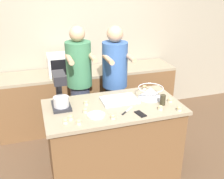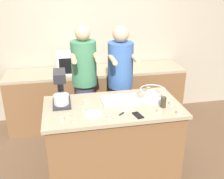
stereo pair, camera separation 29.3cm
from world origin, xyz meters
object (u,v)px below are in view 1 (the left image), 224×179
cupcake_7 (85,110)px  microwave_oven (63,64)px  baking_tray (119,100)px  cupcake_6 (144,87)px  knife (127,111)px  cupcake_2 (113,117)px  cupcake_8 (65,121)px  small_plate (96,115)px  stand_mixer (60,93)px  cell_phone (140,114)px  cupcake_9 (179,109)px  person_left (80,87)px  cupcake_1 (170,100)px  cupcake_4 (86,103)px  cupcake_0 (70,117)px  person_right (115,84)px  cupcake_5 (79,122)px  mixing_bowl (151,92)px  drinking_glass (163,100)px  cupcake_3 (160,108)px

cupcake_7 → microwave_oven: bearing=91.6°
baking_tray → microwave_oven: 1.32m
cupcake_6 → knife: bearing=-130.6°
cupcake_2 → cupcake_8: size_ratio=1.00×
small_plate → cupcake_6: bearing=33.3°
knife → stand_mixer: bearing=154.1°
cell_phone → knife: size_ratio=0.87×
cupcake_7 → cupcake_9: bearing=-15.4°
cupcake_9 → small_plate: bearing=169.8°
person_left → cupcake_1: person_left is taller
small_plate → knife: small_plate is taller
baking_tray → knife: (-0.01, -0.28, -0.02)m
small_plate → cupcake_8: size_ratio=3.45×
knife → cupcake_4: cupcake_4 is taller
baking_tray → cupcake_0: size_ratio=7.63×
person_right → cupcake_4: (-0.54, -0.59, 0.06)m
microwave_oven → person_right: bearing=-44.3°
cupcake_5 → cell_phone: bearing=0.5°
stand_mixer → mixing_bowl: bearing=-3.4°
cupcake_0 → cupcake_7: (0.18, 0.11, 0.00)m
mixing_bowl → cupcake_9: (0.15, -0.41, -0.04)m
drinking_glass → knife: bearing=-175.6°
drinking_glass → cupcake_9: (0.10, -0.19, -0.03)m
cupcake_0 → person_right: bearing=49.0°
cupcake_1 → cell_phone: bearing=-159.0°
microwave_oven → knife: microwave_oven is taller
cupcake_1 → cupcake_5: bearing=-170.9°
cupcake_8 → mixing_bowl: bearing=16.1°
small_plate → cupcake_3: bearing=-6.2°
small_plate → cupcake_8: cupcake_8 is taller
stand_mixer → cell_phone: 0.90m
microwave_oven → stand_mixer: bearing=-99.2°
cupcake_5 → cupcake_3: bearing=2.2°
person_right → cupcake_3: size_ratio=30.75×
person_right → baking_tray: size_ratio=4.03×
cupcake_0 → cell_phone: bearing=-8.5°
mixing_bowl → cupcake_1: 0.25m
person_left → knife: bearing=-69.1°
small_plate → cupcake_5: cupcake_5 is taller
cupcake_1 → cupcake_6: bearing=106.1°
cupcake_8 → baking_tray: bearing=25.8°
microwave_oven → cupcake_7: (0.04, -1.38, -0.11)m
small_plate → cupcake_5: (-0.21, -0.11, 0.02)m
microwave_oven → drinking_glass: microwave_oven is taller
cupcake_0 → cupcake_3: (0.97, -0.08, 0.00)m
mixing_bowl → knife: size_ratio=1.71×
drinking_glass → cupcake_5: drinking_glass is taller
person_left → cupcake_9: size_ratio=31.14×
person_left → cupcake_2: person_left is taller
cupcake_5 → cupcake_7: bearing=62.8°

